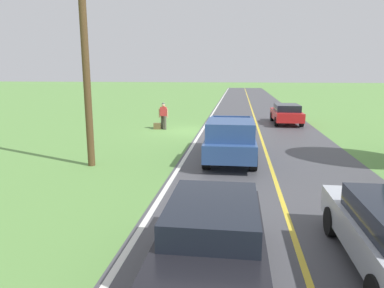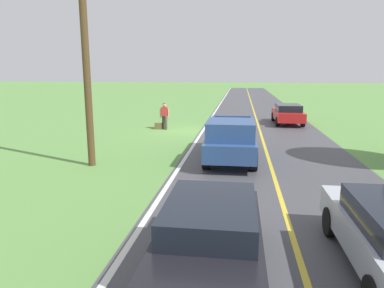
{
  "view_description": "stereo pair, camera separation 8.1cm",
  "coord_description": "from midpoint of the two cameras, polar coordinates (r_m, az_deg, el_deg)",
  "views": [
    {
      "loc": [
        -3.34,
        21.84,
        3.73
      ],
      "look_at": [
        -1.7,
        9.39,
        1.13
      ],
      "focal_mm": 32.98,
      "sensor_mm": 36.0,
      "label": 1
    },
    {
      "loc": [
        -3.42,
        21.83,
        3.73
      ],
      "look_at": [
        -1.7,
        9.39,
        1.13
      ],
      "focal_mm": 32.98,
      "sensor_mm": 36.0,
      "label": 2
    }
  ],
  "objects": [
    {
      "name": "suitcase_carried",
      "position": [
        23.19,
        -5.38,
        2.91
      ],
      "size": [
        0.46,
        0.21,
        0.41
      ],
      "primitive_type": "cube",
      "rotation": [
        0.0,
        0.0,
        1.59
      ],
      "color": "brown",
      "rests_on": "ground"
    },
    {
      "name": "sedan_near_oncoming",
      "position": [
        26.35,
        15.3,
        4.8
      ],
      "size": [
        1.98,
        4.43,
        1.41
      ],
      "color": "red",
      "rests_on": "ground"
    },
    {
      "name": "hitchhiker_walking",
      "position": [
        23.08,
        -4.35,
        4.82
      ],
      "size": [
        0.62,
        0.51,
        1.75
      ],
      "color": "#4C473D",
      "rests_on": "ground"
    },
    {
      "name": "lane_edge_line",
      "position": [
        22.27,
        1.81,
        2.06
      ],
      "size": [
        0.16,
        117.6,
        0.0
      ],
      "primitive_type": "cube",
      "color": "silver",
      "rests_on": "ground"
    },
    {
      "name": "road_surface",
      "position": [
        22.19,
        11.12,
        1.8
      ],
      "size": [
        7.57,
        120.0,
        0.0
      ],
      "primitive_type": "cube",
      "color": "#47474C",
      "rests_on": "ground"
    },
    {
      "name": "lane_centre_line",
      "position": [
        22.19,
        11.12,
        1.81
      ],
      "size": [
        0.14,
        117.6,
        0.0
      ],
      "primitive_type": "cube",
      "color": "gold",
      "rests_on": "ground"
    },
    {
      "name": "ground_plane",
      "position": [
        22.4,
        -0.93,
        2.11
      ],
      "size": [
        200.0,
        200.0,
        0.0
      ],
      "primitive_type": "plane",
      "color": "#609347"
    },
    {
      "name": "pickup_truck_passing",
      "position": [
        14.91,
        6.45,
        0.94
      ],
      "size": [
        2.13,
        5.42,
        1.82
      ],
      "color": "#2D4C84",
      "rests_on": "ground"
    },
    {
      "name": "sedan_ahead_same_lane",
      "position": [
        6.64,
        3.23,
        -14.93
      ],
      "size": [
        1.93,
        4.4,
        1.41
      ],
      "color": "black",
      "rests_on": "ground"
    },
    {
      "name": "utility_pole_roadside",
      "position": [
        14.34,
        -16.57,
        12.18
      ],
      "size": [
        0.28,
        0.28,
        7.94
      ],
      "primitive_type": "cylinder",
      "color": "brown",
      "rests_on": "ground"
    }
  ]
}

